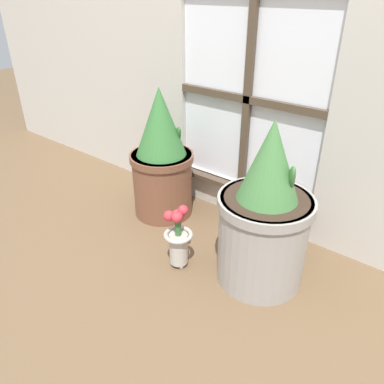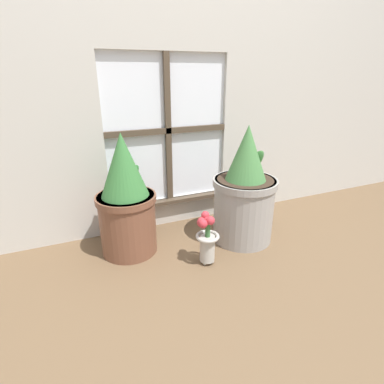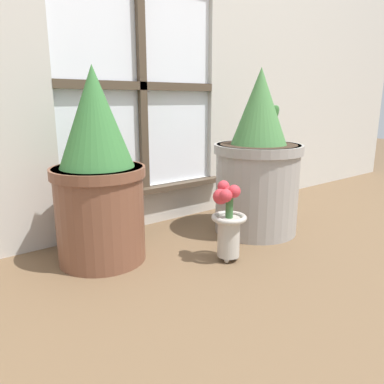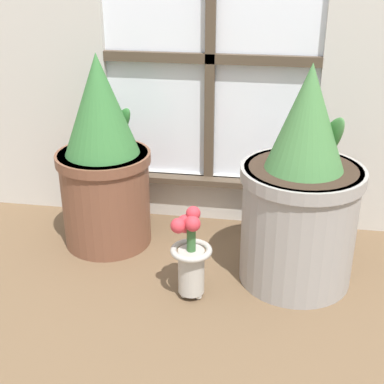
# 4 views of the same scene
# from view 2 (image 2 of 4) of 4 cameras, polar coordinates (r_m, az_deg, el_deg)

# --- Properties ---
(ground_plane) EXTENTS (10.00, 10.00, 0.00)m
(ground_plane) POSITION_cam_2_polar(r_m,az_deg,el_deg) (1.64, 3.67, -15.18)
(ground_plane) COLOR brown
(wall_with_window) EXTENTS (4.40, 0.10, 2.50)m
(wall_with_window) POSITION_cam_2_polar(r_m,az_deg,el_deg) (1.95, -5.35, 30.08)
(wall_with_window) COLOR beige
(wall_with_window) RESTS_ON ground_plane
(potted_plant_left) EXTENTS (0.34, 0.34, 0.70)m
(potted_plant_left) POSITION_cam_2_polar(r_m,az_deg,el_deg) (1.71, -12.44, -1.64)
(potted_plant_left) COLOR brown
(potted_plant_left) RESTS_ON ground_plane
(potted_plant_right) EXTENTS (0.39, 0.39, 0.72)m
(potted_plant_right) POSITION_cam_2_polar(r_m,az_deg,el_deg) (1.84, 9.94, -0.41)
(potted_plant_right) COLOR #9E9993
(potted_plant_right) RESTS_ON ground_plane
(flower_vase) EXTENTS (0.13, 0.13, 0.30)m
(flower_vase) POSITION_cam_2_polar(r_m,az_deg,el_deg) (1.63, 2.82, -8.78)
(flower_vase) COLOR #BCB7AD
(flower_vase) RESTS_ON ground_plane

